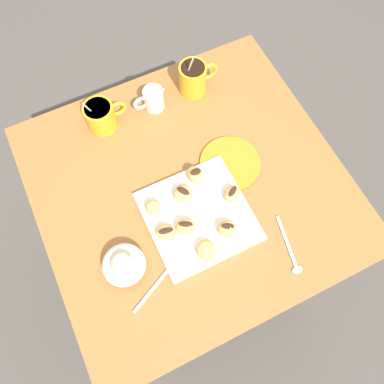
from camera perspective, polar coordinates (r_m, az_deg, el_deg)
ground_plane at (r=1.78m, az=-0.14°, el=-8.58°), size 8.00×8.00×0.00m
dining_table at (r=1.21m, az=-0.21°, el=-1.83°), size 0.84×0.81×0.75m
pastry_plate_square at (r=1.03m, az=0.94°, el=-3.64°), size 0.27×0.27×0.02m
coffee_mug_mustard_left at (r=1.16m, az=-13.37°, el=11.01°), size 0.12×0.09×0.13m
coffee_mug_mustard_right at (r=1.20m, az=0.24°, el=16.63°), size 0.12×0.08×0.15m
cream_pitcher_white at (r=1.18m, az=-5.80°, el=13.66°), size 0.10×0.06×0.07m
ice_cream_bowl at (r=0.98m, az=-10.12°, el=-10.54°), size 0.11×0.11×0.08m
saucer_orange_left at (r=1.10m, az=5.70°, el=4.25°), size 0.17×0.17×0.01m
loose_spoon_near_saucer at (r=1.04m, az=14.42°, el=-8.65°), size 0.05×0.16×0.01m
loose_spoon_by_plate at (r=1.00m, az=-4.71°, el=-12.85°), size 0.15×0.08×0.01m
beignet_0 at (r=1.03m, az=5.97°, el=-0.32°), size 0.06×0.06×0.04m
chocolate_drizzle_0 at (r=1.01m, az=6.07°, el=0.09°), size 0.04×0.03×0.00m
beignet_1 at (r=0.98m, az=2.12°, el=-8.64°), size 0.06×0.06×0.03m
beignet_2 at (r=1.00m, az=5.24°, el=-5.43°), size 0.06×0.06×0.04m
chocolate_drizzle_2 at (r=0.98m, az=5.34°, el=-5.07°), size 0.04×0.03×0.00m
beignet_3 at (r=1.02m, az=-5.77°, el=-2.27°), size 0.05×0.05×0.04m
beignet_4 at (r=1.02m, az=-1.29°, el=-0.27°), size 0.07×0.07×0.04m
chocolate_drizzle_4 at (r=1.01m, az=-1.31°, el=0.17°), size 0.04×0.04×0.00m
beignet_5 at (r=0.99m, az=-0.92°, el=-5.16°), size 0.06×0.06×0.04m
chocolate_drizzle_5 at (r=0.97m, az=-0.94°, el=-4.79°), size 0.04×0.03×0.00m
beignet_6 at (r=0.99m, az=-3.84°, el=-6.08°), size 0.07×0.07×0.03m
chocolate_drizzle_6 at (r=0.98m, az=-3.91°, el=-5.77°), size 0.04×0.02×0.00m
beignet_7 at (r=1.05m, az=0.54°, el=2.53°), size 0.05×0.06×0.04m
chocolate_drizzle_7 at (r=1.03m, az=0.55°, el=3.02°), size 0.03×0.02×0.00m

